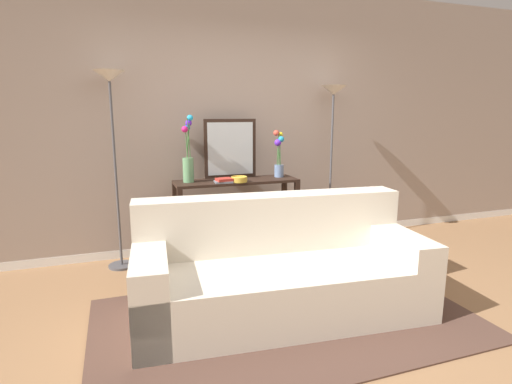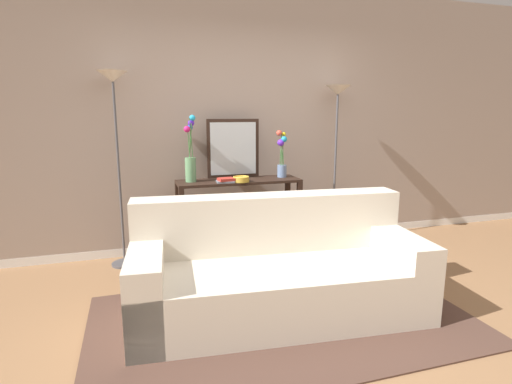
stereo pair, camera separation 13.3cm
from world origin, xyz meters
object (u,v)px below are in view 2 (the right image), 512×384
at_px(couch, 277,273).
at_px(fruit_bowl, 241,179).
at_px(console_table, 239,204).
at_px(vase_tall_flowers, 190,159).
at_px(book_stack, 226,180).
at_px(wall_mirror, 233,149).
at_px(vase_short_flowers, 282,157).
at_px(book_row_under_console, 209,254).
at_px(floor_lamp_right, 337,121).
at_px(floor_lamp_left, 115,115).

height_order(couch, fruit_bowl, fruit_bowl).
height_order(console_table, vase_tall_flowers, vase_tall_flowers).
bearing_deg(console_table, book_stack, -145.16).
distance_m(wall_mirror, vase_tall_flowers, 0.50).
xyz_separation_m(wall_mirror, fruit_bowl, (0.01, -0.29, -0.28)).
relative_size(vase_tall_flowers, book_stack, 3.68).
xyz_separation_m(couch, vase_short_flowers, (0.52, 1.30, 0.74)).
height_order(book_stack, book_row_under_console, book_stack).
distance_m(floor_lamp_right, book_row_under_console, 2.04).
height_order(couch, vase_short_flowers, vase_short_flowers).
height_order(vase_tall_flowers, book_stack, vase_tall_flowers).
distance_m(vase_tall_flowers, book_row_under_console, 1.03).
bearing_deg(console_table, floor_lamp_left, 174.74).
bearing_deg(wall_mirror, vase_short_flowers, -14.74).
height_order(floor_lamp_left, book_row_under_console, floor_lamp_left).
bearing_deg(vase_tall_flowers, book_row_under_console, -10.14).
xyz_separation_m(vase_short_flowers, fruit_bowl, (-0.50, -0.16, -0.19)).
height_order(vase_tall_flowers, vase_short_flowers, vase_tall_flowers).
bearing_deg(floor_lamp_right, vase_tall_flowers, -177.26).
distance_m(couch, fruit_bowl, 1.27).
xyz_separation_m(vase_tall_flowers, book_row_under_console, (0.16, -0.03, -1.02)).
distance_m(couch, console_table, 1.30).
bearing_deg(fruit_bowl, vase_short_flowers, 17.63).
bearing_deg(vase_short_flowers, console_table, -176.31).
relative_size(console_table, vase_tall_flowers, 1.92).
height_order(vase_short_flowers, book_stack, vase_short_flowers).
relative_size(floor_lamp_left, fruit_bowl, 11.61).
bearing_deg(floor_lamp_left, wall_mirror, 2.69).
xyz_separation_m(vase_short_flowers, book_row_under_console, (-0.82, -0.03, -1.00)).
distance_m(floor_lamp_left, book_stack, 1.22).
relative_size(floor_lamp_left, vase_tall_flowers, 2.86).
height_order(couch, console_table, couch).
bearing_deg(wall_mirror, book_stack, -118.25).
bearing_deg(wall_mirror, book_row_under_console, -152.29).
bearing_deg(vase_tall_flowers, vase_short_flowers, 0.13).
xyz_separation_m(floor_lamp_left, vase_short_flowers, (1.67, -0.08, -0.45)).
bearing_deg(vase_tall_flowers, wall_mirror, 15.77).
bearing_deg(floor_lamp_left, book_stack, -12.40).
xyz_separation_m(console_table, fruit_bowl, (-0.01, -0.13, 0.29)).
xyz_separation_m(couch, vase_tall_flowers, (-0.46, 1.30, 0.76)).
distance_m(floor_lamp_right, vase_short_flowers, 0.79).
xyz_separation_m(floor_lamp_right, book_stack, (-1.34, -0.22, -0.57)).
bearing_deg(book_stack, vase_tall_flowers, 156.18).
height_order(console_table, fruit_bowl, fruit_bowl).
bearing_deg(vase_short_flowers, couch, -111.88).
bearing_deg(couch, floor_lamp_right, 48.77).
xyz_separation_m(console_table, floor_lamp_right, (1.17, 0.11, 0.85)).
bearing_deg(fruit_bowl, floor_lamp_right, 11.25).
height_order(floor_lamp_left, vase_short_flowers, floor_lamp_left).
relative_size(wall_mirror, vase_tall_flowers, 0.93).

